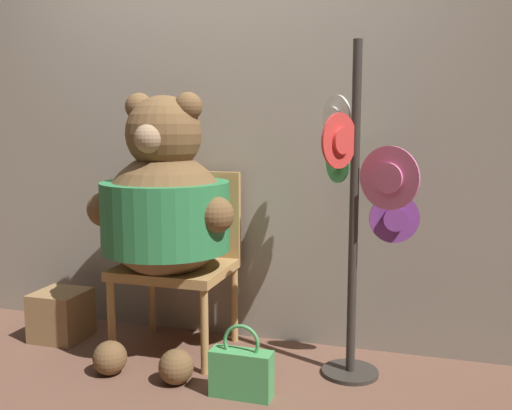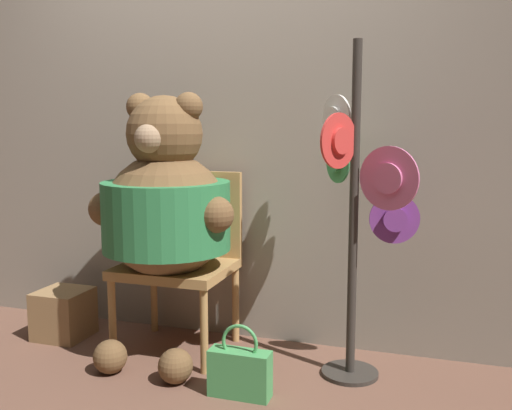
# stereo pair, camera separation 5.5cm
# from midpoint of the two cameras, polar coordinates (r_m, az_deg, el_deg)

# --- Properties ---
(ground_plane) EXTENTS (14.00, 14.00, 0.00)m
(ground_plane) POSITION_cam_midpoint_polar(r_m,az_deg,el_deg) (2.97, -7.62, -16.44)
(ground_plane) COLOR brown
(wall_back) EXTENTS (8.00, 0.10, 2.52)m
(wall_back) POSITION_cam_midpoint_polar(r_m,az_deg,el_deg) (3.29, -3.42, 8.55)
(wall_back) COLOR gray
(wall_back) RESTS_ON ground_plane
(chair) EXTENTS (0.58, 0.51, 0.97)m
(chair) POSITION_cam_midpoint_polar(r_m,az_deg,el_deg) (3.18, -7.97, -4.71)
(chair) COLOR #B2844C
(chair) RESTS_ON ground_plane
(teddy_bear) EXTENTS (0.80, 0.71, 1.39)m
(teddy_bear) POSITION_cam_midpoint_polar(r_m,az_deg,el_deg) (2.98, -9.62, -0.26)
(teddy_bear) COLOR brown
(teddy_bear) RESTS_ON ground_plane
(hat_display_rack) EXTENTS (0.50, 0.43, 1.62)m
(hat_display_rack) POSITION_cam_midpoint_polar(r_m,az_deg,el_deg) (2.75, 9.67, -0.10)
(hat_display_rack) COLOR #332D28
(hat_display_rack) RESTS_ON ground_plane
(handbag_on_ground) EXTENTS (0.28, 0.10, 0.34)m
(handbag_on_ground) POSITION_cam_midpoint_polar(r_m,az_deg,el_deg) (2.69, -2.08, -16.31)
(handbag_on_ground) COLOR #479E56
(handbag_on_ground) RESTS_ON ground_plane
(wooden_crate) EXTENTS (0.28, 0.28, 0.28)m
(wooden_crate) POSITION_cam_midpoint_polar(r_m,az_deg,el_deg) (3.54, -19.33, -10.33)
(wooden_crate) COLOR #937047
(wooden_crate) RESTS_ON ground_plane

